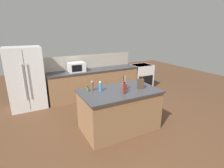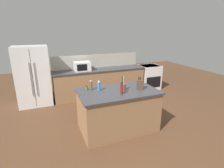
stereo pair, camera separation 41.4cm
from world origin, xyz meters
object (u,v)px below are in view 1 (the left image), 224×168
(vinegar_bottle, at_px, (124,88))
(spice_jar_oregano, at_px, (88,89))
(dish_soap_bottle, at_px, (100,87))
(range_oven, at_px, (141,76))
(microwave, at_px, (77,67))
(refrigerator, at_px, (26,78))
(knife_block, at_px, (140,84))
(utensil_crock, at_px, (124,86))
(pepper_grinder, at_px, (92,86))

(vinegar_bottle, relative_size, spice_jar_oregano, 2.51)
(dish_soap_bottle, bearing_deg, spice_jar_oregano, 150.33)
(range_oven, height_order, vinegar_bottle, vinegar_bottle)
(microwave, relative_size, spice_jar_oregano, 5.05)
(refrigerator, xyz_separation_m, knife_block, (2.27, -2.35, 0.16))
(range_oven, bearing_deg, spice_jar_oregano, -146.86)
(utensil_crock, bearing_deg, refrigerator, 129.94)
(microwave, bearing_deg, utensil_crock, -79.40)
(dish_soap_bottle, bearing_deg, refrigerator, 123.61)
(knife_block, xyz_separation_m, dish_soap_bottle, (-0.88, 0.26, -0.01))
(pepper_grinder, bearing_deg, refrigerator, 122.09)
(vinegar_bottle, bearing_deg, dish_soap_bottle, 134.50)
(utensil_crock, height_order, dish_soap_bottle, utensil_crock)
(refrigerator, bearing_deg, knife_block, -45.98)
(range_oven, bearing_deg, knife_block, -127.89)
(refrigerator, xyz_separation_m, microwave, (1.48, -0.05, 0.20))
(utensil_crock, relative_size, pepper_grinder, 1.46)
(knife_block, bearing_deg, range_oven, 71.94)
(knife_block, height_order, pepper_grinder, knife_block)
(utensil_crock, xyz_separation_m, vinegar_bottle, (-0.13, -0.21, 0.04))
(knife_block, height_order, vinegar_bottle, knife_block)
(pepper_grinder, xyz_separation_m, dish_soap_bottle, (0.15, -0.11, 0.00))
(vinegar_bottle, distance_m, spice_jar_oregano, 0.81)
(microwave, bearing_deg, range_oven, -0.00)
(microwave, relative_size, knife_block, 1.75)
(utensil_crock, bearing_deg, knife_block, -12.92)
(pepper_grinder, bearing_deg, microwave, 82.93)
(utensil_crock, relative_size, vinegar_bottle, 1.26)
(utensil_crock, bearing_deg, spice_jar_oregano, 157.36)
(refrigerator, height_order, dish_soap_bottle, refrigerator)
(refrigerator, distance_m, range_oven, 4.09)
(spice_jar_oregano, distance_m, dish_soap_bottle, 0.28)
(microwave, xyz_separation_m, dish_soap_bottle, (-0.09, -2.04, -0.04))
(range_oven, xyz_separation_m, microwave, (-2.58, 0.00, 0.62))
(utensil_crock, height_order, vinegar_bottle, utensil_crock)
(refrigerator, height_order, utensil_crock, refrigerator)
(spice_jar_oregano, bearing_deg, dish_soap_bottle, -29.67)
(vinegar_bottle, xyz_separation_m, dish_soap_bottle, (-0.37, 0.38, -0.02))
(utensil_crock, bearing_deg, vinegar_bottle, -123.21)
(knife_block, distance_m, dish_soap_bottle, 0.92)
(range_oven, xyz_separation_m, vinegar_bottle, (-2.30, -2.42, 0.59))
(refrigerator, relative_size, vinegar_bottle, 7.03)
(vinegar_bottle, bearing_deg, utensil_crock, 56.79)
(vinegar_bottle, height_order, dish_soap_bottle, vinegar_bottle)
(range_oven, relative_size, dish_soap_bottle, 4.16)
(range_oven, distance_m, knife_block, 2.98)
(refrigerator, xyz_separation_m, vinegar_bottle, (1.76, -2.47, 0.17))
(dish_soap_bottle, bearing_deg, microwave, 87.40)
(refrigerator, relative_size, pepper_grinder, 8.12)
(range_oven, distance_m, pepper_grinder, 3.47)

